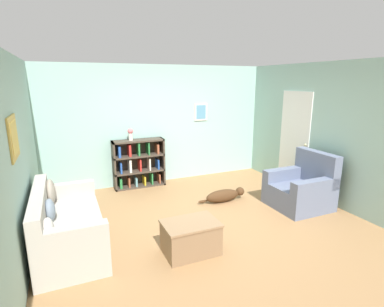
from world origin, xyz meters
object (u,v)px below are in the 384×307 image
Objects in this scene: bookshelf at (138,164)px; coffee_table at (191,237)px; couch at (65,227)px; recliner_chair at (302,188)px; vase at (130,134)px; dog at (224,195)px.

bookshelf reaches higher than coffee_table.
bookshelf reaches higher than couch.
bookshelf reaches higher than recliner_chair.
recliner_chair is at bearing 13.89° from coffee_table.
recliner_chair is 3.55m from vase.
vase is (-0.15, 2.85, 0.95)m from coffee_table.
vase reaches higher than bookshelf.
dog is 3.79× the size of vase.
recliner_chair is 1.37× the size of coffee_table.
coffee_table is 2.89× the size of vase.
dog is (1.29, -1.52, -0.39)m from bookshelf.
bookshelf is 3.36m from recliner_chair.
coffee_table is at bearing -87.02° from vase.
coffee_table is at bearing -166.11° from recliner_chair.
couch reaches higher than coffee_table.
recliner_chair is (2.48, -2.26, -0.17)m from bookshelf.
bookshelf is at bearing 90.09° from coffee_table.
recliner_chair reaches higher than dog.
bookshelf is 2.88m from coffee_table.
couch is at bearing -123.71° from vase.
vase reaches higher than couch.
coffee_table is (1.53, -0.78, -0.09)m from couch.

